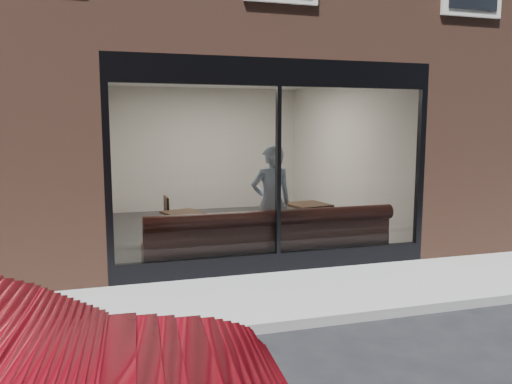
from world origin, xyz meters
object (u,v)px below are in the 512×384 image
object	(u,v)px
cafe_table_right	(308,205)
banquette	(270,251)
cafe_chair_left	(157,236)
cafe_table_left	(183,213)
person	(271,203)

from	to	relation	value
cafe_table_right	banquette	bearing A→B (deg)	-133.70
cafe_table_right	cafe_chair_left	xyz separation A→B (m)	(-2.80, 0.39, -0.50)
banquette	cafe_table_right	size ratio (longest dim) A/B	5.71
cafe_table_left	banquette	bearing A→B (deg)	-38.74
banquette	person	bearing A→B (deg)	67.84
person	cafe_table_left	world-z (taller)	person
cafe_table_left	cafe_table_right	world-z (taller)	cafe_table_right
banquette	cafe_table_right	xyz separation A→B (m)	(1.15, 1.20, 0.52)
banquette	cafe_chair_left	bearing A→B (deg)	136.06
cafe_chair_left	person	bearing A→B (deg)	141.93
banquette	person	distance (m)	0.81
cafe_table_right	person	bearing A→B (deg)	-138.83
person	banquette	bearing A→B (deg)	65.12
person	cafe_table_left	distance (m)	1.55
cafe_table_right	cafe_chair_left	world-z (taller)	cafe_table_right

